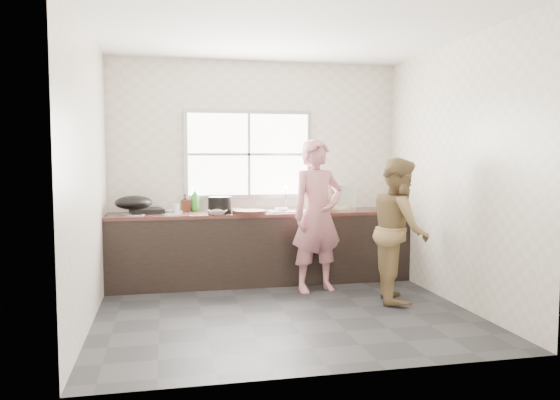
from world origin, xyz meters
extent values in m
cube|color=#262629|center=(0.00, 0.00, -0.01)|extent=(3.60, 3.20, 0.01)
cube|color=silver|center=(0.00, 0.00, 2.71)|extent=(3.60, 3.20, 0.01)
cube|color=beige|center=(0.00, 1.60, 1.35)|extent=(3.60, 0.01, 2.70)
cube|color=silver|center=(-1.80, 0.00, 1.35)|extent=(0.01, 3.20, 2.70)
cube|color=silver|center=(1.80, 0.00, 1.35)|extent=(0.01, 3.20, 2.70)
cube|color=beige|center=(0.00, -1.60, 1.35)|extent=(3.60, 0.01, 2.70)
cube|color=black|center=(0.00, 1.29, 0.41)|extent=(3.60, 0.62, 0.82)
cube|color=#3C1E18|center=(0.00, 1.29, 0.84)|extent=(3.60, 0.64, 0.04)
cube|color=silver|center=(0.35, 1.29, 0.86)|extent=(0.55, 0.45, 0.02)
cylinder|color=silver|center=(0.35, 1.49, 1.01)|extent=(0.02, 0.02, 0.30)
cube|color=#9EA0A5|center=(-0.10, 1.59, 1.55)|extent=(1.60, 0.05, 1.10)
cube|color=white|center=(-0.10, 1.57, 1.55)|extent=(1.50, 0.01, 1.00)
imported|color=#BC717A|center=(0.55, 0.74, 0.80)|extent=(0.66, 0.51, 1.60)
imported|color=olive|center=(1.29, 0.17, 0.76)|extent=(0.75, 0.86, 1.51)
cylinder|color=black|center=(-0.16, 1.12, 0.88)|extent=(0.40, 0.40, 0.04)
cube|color=#A3A7AA|center=(-0.32, 1.29, 0.90)|extent=(0.20, 0.19, 0.01)
imported|color=silver|center=(-0.55, 1.08, 0.89)|extent=(0.28, 0.28, 0.05)
imported|color=white|center=(0.71, 1.11, 0.89)|extent=(0.26, 0.26, 0.07)
imported|color=white|center=(0.24, 1.23, 0.89)|extent=(0.20, 0.20, 0.06)
cylinder|color=black|center=(-0.50, 1.22, 0.96)|extent=(0.34, 0.34, 0.20)
cylinder|color=silver|center=(-1.00, 1.51, 0.87)|extent=(0.30, 0.30, 0.02)
imported|color=green|center=(-0.77, 1.52, 1.01)|extent=(0.13, 0.13, 0.29)
imported|color=#3E1B0F|center=(-0.89, 1.47, 0.96)|extent=(0.10, 0.10, 0.19)
imported|color=#402110|center=(-0.43, 1.52, 0.94)|extent=(0.14, 0.14, 0.15)
cylinder|color=silver|center=(-1.01, 1.38, 0.91)|extent=(0.09, 0.09, 0.11)
cube|color=black|center=(-1.34, 1.42, 0.89)|extent=(0.42, 0.42, 0.05)
ellipsoid|color=black|center=(-1.48, 1.24, 1.00)|extent=(0.56, 0.56, 0.16)
cube|color=silver|center=(0.93, 1.25, 1.01)|extent=(0.43, 0.31, 0.31)
cylinder|color=#ADB0B4|center=(-1.48, 1.22, 0.87)|extent=(0.32, 0.32, 0.01)
cylinder|color=silver|center=(-1.06, 1.19, 0.87)|extent=(0.29, 0.29, 0.01)
camera|label=1|loc=(-1.13, -5.15, 1.52)|focal=35.00mm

